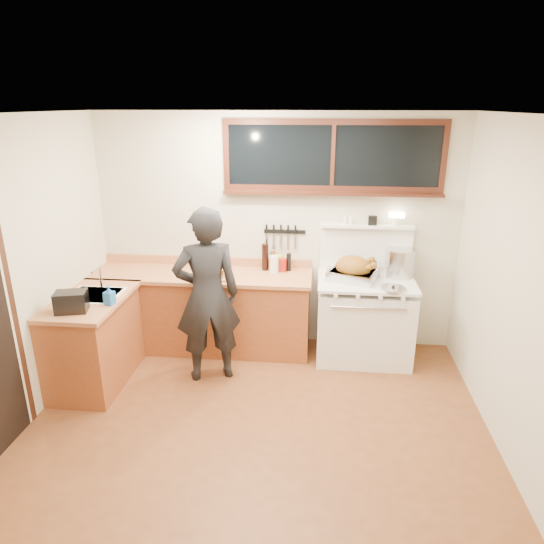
# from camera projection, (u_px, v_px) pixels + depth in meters

# --- Properties ---
(ground_plane) EXTENTS (4.00, 3.50, 0.02)m
(ground_plane) POSITION_uv_depth(u_px,v_px,m) (256.00, 430.00, 4.20)
(ground_plane) COLOR brown
(room_shell) EXTENTS (4.10, 3.60, 2.65)m
(room_shell) POSITION_uv_depth(u_px,v_px,m) (254.00, 246.00, 3.65)
(room_shell) COLOR beige
(room_shell) RESTS_ON ground
(counter_back) EXTENTS (2.44, 0.64, 1.00)m
(counter_back) POSITION_uv_depth(u_px,v_px,m) (203.00, 310.00, 5.49)
(counter_back) COLOR brown
(counter_back) RESTS_ON ground
(counter_left) EXTENTS (0.64, 1.09, 0.90)m
(counter_left) POSITION_uv_depth(u_px,v_px,m) (94.00, 340.00, 4.80)
(counter_left) COLOR brown
(counter_left) RESTS_ON ground
(sink_unit) EXTENTS (0.50, 0.45, 0.37)m
(sink_unit) POSITION_uv_depth(u_px,v_px,m) (95.00, 300.00, 4.74)
(sink_unit) COLOR white
(sink_unit) RESTS_ON counter_left
(vintage_stove) EXTENTS (1.02, 0.74, 1.57)m
(vintage_stove) POSITION_uv_depth(u_px,v_px,m) (364.00, 317.00, 5.27)
(vintage_stove) COLOR white
(vintage_stove) RESTS_ON ground
(back_window) EXTENTS (2.32, 0.13, 0.77)m
(back_window) POSITION_uv_depth(u_px,v_px,m) (333.00, 164.00, 5.07)
(back_window) COLOR black
(back_window) RESTS_ON room_shell
(knife_strip) EXTENTS (0.46, 0.03, 0.28)m
(knife_strip) POSITION_uv_depth(u_px,v_px,m) (283.00, 232.00, 5.38)
(knife_strip) COLOR black
(knife_strip) RESTS_ON room_shell
(man) EXTENTS (0.76, 0.62, 1.78)m
(man) POSITION_uv_depth(u_px,v_px,m) (207.00, 296.00, 4.73)
(man) COLOR black
(man) RESTS_ON ground
(soap_bottle) EXTENTS (0.10, 0.10, 0.19)m
(soap_bottle) POSITION_uv_depth(u_px,v_px,m) (109.00, 295.00, 4.48)
(soap_bottle) COLOR blue
(soap_bottle) RESTS_ON counter_left
(toaster) EXTENTS (0.31, 0.25, 0.19)m
(toaster) POSITION_uv_depth(u_px,v_px,m) (71.00, 302.00, 4.32)
(toaster) COLOR black
(toaster) RESTS_ON counter_left
(cutting_board) EXTENTS (0.41, 0.33, 0.14)m
(cutting_board) POSITION_uv_depth(u_px,v_px,m) (215.00, 273.00, 5.17)
(cutting_board) COLOR #BC754A
(cutting_board) RESTS_ON counter_back
(roast_turkey) EXTENTS (0.58, 0.50, 0.26)m
(roast_turkey) POSITION_uv_depth(u_px,v_px,m) (353.00, 270.00, 5.11)
(roast_turkey) COLOR silver
(roast_turkey) RESTS_ON vintage_stove
(stockpot) EXTENTS (0.37, 0.37, 0.30)m
(stockpot) POSITION_uv_depth(u_px,v_px,m) (400.00, 262.00, 5.21)
(stockpot) COLOR silver
(stockpot) RESTS_ON vintage_stove
(saucepan) EXTENTS (0.22, 0.30, 0.13)m
(saucepan) POSITION_uv_depth(u_px,v_px,m) (381.00, 270.00, 5.23)
(saucepan) COLOR silver
(saucepan) RESTS_ON vintage_stove
(pot_lid) EXTENTS (0.34, 0.34, 0.04)m
(pot_lid) POSITION_uv_depth(u_px,v_px,m) (393.00, 289.00, 4.86)
(pot_lid) COLOR silver
(pot_lid) RESTS_ON vintage_stove
(coffee_tin) EXTENTS (0.11, 0.09, 0.15)m
(coffee_tin) POSITION_uv_depth(u_px,v_px,m) (282.00, 265.00, 5.37)
(coffee_tin) COLOR maroon
(coffee_tin) RESTS_ON counter_back
(pitcher) EXTENTS (0.13, 0.13, 0.19)m
(pitcher) POSITION_uv_depth(u_px,v_px,m) (274.00, 264.00, 5.33)
(pitcher) COLOR white
(pitcher) RESTS_ON counter_back
(bottle_cluster) EXTENTS (0.33, 0.07, 0.30)m
(bottle_cluster) POSITION_uv_depth(u_px,v_px,m) (273.00, 260.00, 5.39)
(bottle_cluster) COLOR black
(bottle_cluster) RESTS_ON counter_back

